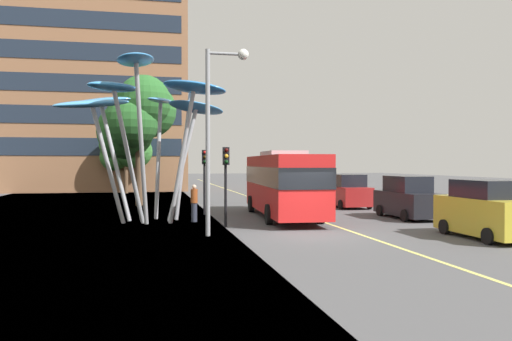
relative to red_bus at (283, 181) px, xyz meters
name	(u,v)px	position (x,y,z in m)	size (l,w,h in m)	color
ground	(297,237)	(-1.16, -6.69, -1.97)	(120.00, 240.00, 0.10)	#4C4C4F
red_bus	(283,181)	(0.00, 0.00, 0.00)	(3.21, 11.03, 3.50)	red
leaf_sculpture	(149,102)	(-6.92, -0.79, 3.92)	(8.34, 9.10, 7.69)	#9EA0A5
traffic_light_kerb_near	(226,169)	(-3.55, -3.51, 0.69)	(0.28, 0.42, 3.59)	black
traffic_light_kerb_far	(205,168)	(-3.90, 2.28, 0.70)	(0.28, 0.42, 3.61)	black
car_parked_near	(486,211)	(5.67, -8.89, -0.86)	(1.96, 4.45, 2.24)	gold
car_parked_mid	(407,199)	(6.25, -1.68, -0.89)	(1.93, 4.52, 2.20)	black
car_parked_far	(348,192)	(5.67, 5.07, -0.92)	(2.08, 3.93, 2.15)	maroon
street_lamp	(218,115)	(-4.24, -6.06, 2.85)	(1.73, 0.44, 7.43)	gray
tree_pavement_near	(137,117)	(-7.71, 9.22, 4.04)	(5.40, 5.70, 8.67)	brown
tree_pavement_far	(128,147)	(-8.89, 24.92, 2.47)	(5.03, 3.90, 6.82)	brown
pedestrian	(194,203)	(-4.76, -1.06, -1.00)	(0.34, 0.34, 1.82)	#2D3342
backdrop_building	(83,89)	(-13.76, 31.23, 8.84)	(21.37, 10.64, 21.50)	#8E6042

